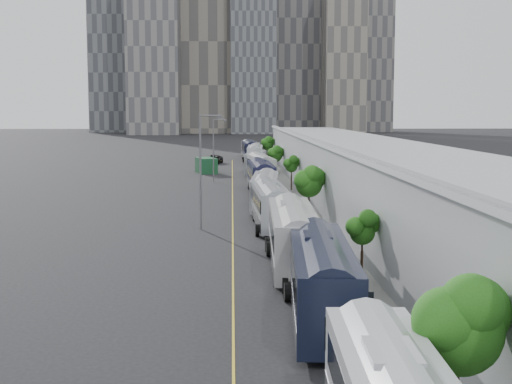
{
  "coord_description": "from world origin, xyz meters",
  "views": [
    {
      "loc": [
        -1.52,
        -12.58,
        10.15
      ],
      "look_at": [
        0.58,
        50.13,
        3.0
      ],
      "focal_mm": 50.0,
      "sensor_mm": 36.0,
      "label": 1
    }
  ],
  "objects_px": {
    "bus_2": "(293,241)",
    "bus_3": "(270,209)",
    "bus_10": "(250,150)",
    "street_lamp_near": "(202,164)",
    "bus_4": "(265,194)",
    "bus_7": "(255,164)",
    "bus_5": "(261,179)",
    "bus_8": "(255,157)",
    "bus_9": "(250,152)",
    "suv": "(214,159)",
    "street_lamp_far": "(215,146)",
    "bus_1": "(321,286)",
    "shipping_container": "(206,165)",
    "bus_6": "(261,170)"
  },
  "relations": [
    {
      "from": "bus_2",
      "to": "bus_3",
      "type": "xyz_separation_m",
      "value": [
        -0.59,
        16.39,
        -0.11
      ]
    },
    {
      "from": "bus_10",
      "to": "street_lamp_near",
      "type": "xyz_separation_m",
      "value": [
        -6.52,
        -96.07,
        4.06
      ]
    },
    {
      "from": "bus_4",
      "to": "bus_7",
      "type": "bearing_deg",
      "value": 94.1
    },
    {
      "from": "bus_3",
      "to": "street_lamp_near",
      "type": "xyz_separation_m",
      "value": [
        -5.87,
        -1.15,
        4.01
      ]
    },
    {
      "from": "bus_5",
      "to": "bus_8",
      "type": "distance_m",
      "value": 43.66
    },
    {
      "from": "bus_8",
      "to": "bus_9",
      "type": "xyz_separation_m",
      "value": [
        -0.6,
        14.18,
        0.06
      ]
    },
    {
      "from": "bus_4",
      "to": "street_lamp_near",
      "type": "distance_m",
      "value": 14.59
    },
    {
      "from": "bus_5",
      "to": "suv",
      "type": "relative_size",
      "value": 2.27
    },
    {
      "from": "street_lamp_far",
      "to": "bus_1",
      "type": "bearing_deg",
      "value": -84.31
    },
    {
      "from": "bus_8",
      "to": "shipping_container",
      "type": "height_order",
      "value": "bus_8"
    },
    {
      "from": "bus_3",
      "to": "bus_10",
      "type": "bearing_deg",
      "value": 87.51
    },
    {
      "from": "suv",
      "to": "bus_9",
      "type": "bearing_deg",
      "value": 59.34
    },
    {
      "from": "bus_3",
      "to": "street_lamp_near",
      "type": "relative_size",
      "value": 1.34
    },
    {
      "from": "bus_8",
      "to": "street_lamp_near",
      "type": "relative_size",
      "value": 1.38
    },
    {
      "from": "bus_8",
      "to": "suv",
      "type": "bearing_deg",
      "value": 146.93
    },
    {
      "from": "bus_2",
      "to": "bus_4",
      "type": "relative_size",
      "value": 1.08
    },
    {
      "from": "bus_3",
      "to": "suv",
      "type": "height_order",
      "value": "bus_3"
    },
    {
      "from": "bus_1",
      "to": "bus_6",
      "type": "bearing_deg",
      "value": 93.67
    },
    {
      "from": "bus_6",
      "to": "bus_9",
      "type": "distance_m",
      "value": 44.65
    },
    {
      "from": "bus_4",
      "to": "bus_8",
      "type": "bearing_deg",
      "value": 93.77
    },
    {
      "from": "shipping_container",
      "to": "bus_6",
      "type": "bearing_deg",
      "value": -75.21
    },
    {
      "from": "bus_3",
      "to": "bus_4",
      "type": "xyz_separation_m",
      "value": [
        0.08,
        11.54,
        -0.03
      ]
    },
    {
      "from": "bus_1",
      "to": "street_lamp_far",
      "type": "relative_size",
      "value": 1.54
    },
    {
      "from": "bus_2",
      "to": "street_lamp_near",
      "type": "distance_m",
      "value": 17.01
    },
    {
      "from": "bus_1",
      "to": "shipping_container",
      "type": "xyz_separation_m",
      "value": [
        -8.56,
        83.31,
        -0.44
      ]
    },
    {
      "from": "bus_3",
      "to": "shipping_container",
      "type": "xyz_separation_m",
      "value": [
        -7.6,
        55.06,
        -0.36
      ]
    },
    {
      "from": "bus_6",
      "to": "bus_10",
      "type": "distance_m",
      "value": 55.06
    },
    {
      "from": "shipping_container",
      "to": "bus_9",
      "type": "bearing_deg",
      "value": 60.92
    },
    {
      "from": "bus_2",
      "to": "bus_9",
      "type": "xyz_separation_m",
      "value": [
        -0.28,
        100.9,
        -0.0
      ]
    },
    {
      "from": "bus_8",
      "to": "shipping_container",
      "type": "xyz_separation_m",
      "value": [
        -8.52,
        -15.28,
        -0.41
      ]
    },
    {
      "from": "bus_5",
      "to": "suv",
      "type": "bearing_deg",
      "value": 96.49
    },
    {
      "from": "bus_8",
      "to": "bus_5",
      "type": "bearing_deg",
      "value": -88.01
    },
    {
      "from": "bus_3",
      "to": "bus_5",
      "type": "height_order",
      "value": "bus_5"
    },
    {
      "from": "bus_2",
      "to": "bus_6",
      "type": "xyz_separation_m",
      "value": [
        0.17,
        56.25,
        -0.06
      ]
    },
    {
      "from": "bus_9",
      "to": "bus_6",
      "type": "bearing_deg",
      "value": -91.28
    },
    {
      "from": "bus_2",
      "to": "bus_5",
      "type": "bearing_deg",
      "value": 92.2
    },
    {
      "from": "bus_2",
      "to": "bus_8",
      "type": "xyz_separation_m",
      "value": [
        0.33,
        86.73,
        -0.06
      ]
    },
    {
      "from": "bus_8",
      "to": "bus_10",
      "type": "bearing_deg",
      "value": 93.53
    },
    {
      "from": "bus_3",
      "to": "street_lamp_far",
      "type": "relative_size",
      "value": 1.46
    },
    {
      "from": "bus_2",
      "to": "bus_4",
      "type": "bearing_deg",
      "value": 92.76
    },
    {
      "from": "bus_2",
      "to": "street_lamp_near",
      "type": "relative_size",
      "value": 1.43
    },
    {
      "from": "bus_4",
      "to": "bus_9",
      "type": "xyz_separation_m",
      "value": [
        0.23,
        72.97,
        0.14
      ]
    },
    {
      "from": "shipping_container",
      "to": "suv",
      "type": "relative_size",
      "value": 0.9
    },
    {
      "from": "bus_8",
      "to": "shipping_container",
      "type": "relative_size",
      "value": 2.51
    },
    {
      "from": "bus_4",
      "to": "bus_5",
      "type": "bearing_deg",
      "value": 94.03
    },
    {
      "from": "bus_10",
      "to": "shipping_container",
      "type": "bearing_deg",
      "value": -107.34
    },
    {
      "from": "bus_4",
      "to": "street_lamp_near",
      "type": "relative_size",
      "value": 1.32
    },
    {
      "from": "bus_6",
      "to": "street_lamp_far",
      "type": "distance_m",
      "value": 7.47
    },
    {
      "from": "bus_3",
      "to": "bus_7",
      "type": "relative_size",
      "value": 1.0
    },
    {
      "from": "bus_5",
      "to": "shipping_container",
      "type": "distance_m",
      "value": 29.44
    }
  ]
}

